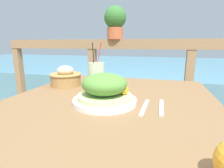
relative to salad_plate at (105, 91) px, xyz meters
The scene contains 9 objects.
patio_table 0.17m from the salad_plate, 82.53° to the left, with size 0.92×1.00×0.76m.
railing_fence 0.98m from the salad_plate, 89.48° to the left, with size 2.80×0.08×1.04m.
sea_backdrop 3.52m from the salad_plate, 89.85° to the left, with size 12.00×4.00×0.55m.
salad_plate is the anchor object (origin of this frame).
drink_glass 0.24m from the salad_plate, 118.46° to the left, with size 0.09×0.09×0.25m.
bread_basket 0.40m from the salad_plate, 142.93° to the left, with size 0.18×0.18×0.12m.
potted_plant 1.08m from the salad_plate, 102.17° to the left, with size 0.20×0.20×0.29m.
fork 0.17m from the salad_plate, ahead, with size 0.03×0.18×0.00m.
knife 0.23m from the salad_plate, ahead, with size 0.02×0.18×0.00m.
Camera 1 is at (0.21, -0.73, 1.00)m, focal length 28.00 mm.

